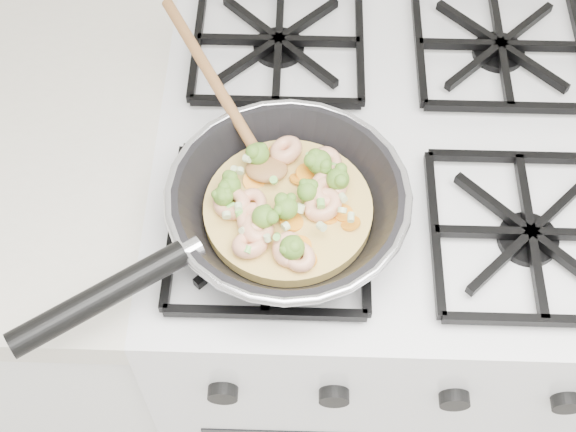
{
  "coord_description": "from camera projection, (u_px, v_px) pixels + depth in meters",
  "views": [
    {
      "loc": [
        -0.11,
        1.05,
        1.7
      ],
      "look_at": [
        -0.13,
        1.56,
        0.93
      ],
      "focal_mm": 50.07,
      "sensor_mm": 36.0,
      "label": 1
    }
  ],
  "objects": [
    {
      "name": "skillet",
      "position": [
        283.0,
        205.0,
        0.9
      ],
      "size": [
        0.41,
        0.47,
        0.09
      ],
      "rotation": [
        0.0,
        0.0,
        0.1
      ],
      "color": "black",
      "rests_on": "stove"
    },
    {
      "name": "stove",
      "position": [
        365.0,
        298.0,
        1.39
      ],
      "size": [
        0.6,
        0.6,
        0.92
      ],
      "color": "white",
      "rests_on": "ground"
    }
  ]
}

